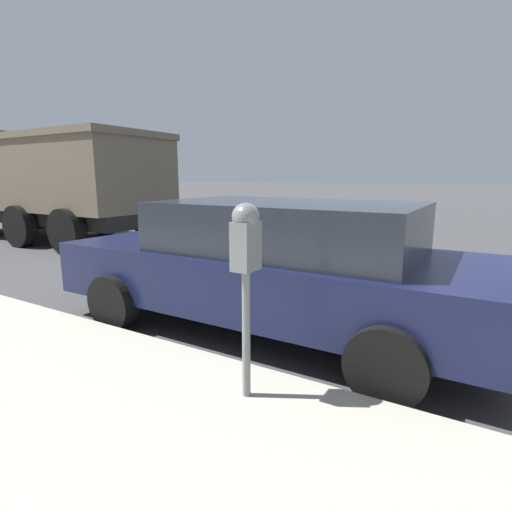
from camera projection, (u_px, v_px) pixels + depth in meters
The scene contains 4 objects.
ground_plane at pixel (366, 314), 5.14m from camera, with size 220.00×220.00×0.00m, color #424244.
parking_meter at pixel (246, 252), 2.76m from camera, with size 0.21×0.19×1.42m.
car_navy at pixel (275, 263), 4.48m from camera, with size 2.13×4.93×1.47m.
dump_truck at pixel (46, 179), 11.19m from camera, with size 2.92×7.54×3.05m.
Camera 1 is at (-4.94, -1.28, 1.73)m, focal length 28.00 mm.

